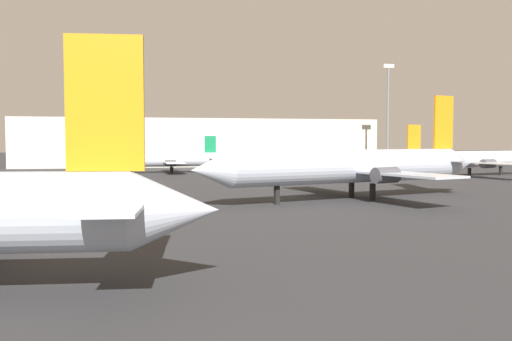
# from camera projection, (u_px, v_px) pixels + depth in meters

# --- Properties ---
(airplane_on_taxiway) EXTENTS (36.13, 25.40, 11.62)m
(airplane_on_taxiway) POSITION_uv_depth(u_px,v_px,m) (353.00, 166.00, 57.51)
(airplane_on_taxiway) COLOR #B2BCCC
(airplane_on_taxiway) RESTS_ON ground_plane
(airplane_far_left) EXTENTS (32.69, 25.82, 9.00)m
(airplane_far_left) POSITION_uv_depth(u_px,v_px,m) (466.00, 159.00, 95.04)
(airplane_far_left) COLOR white
(airplane_far_left) RESTS_ON ground_plane
(airplane_far_right) EXTENTS (24.93, 17.44, 7.32)m
(airplane_far_right) POSITION_uv_depth(u_px,v_px,m) (168.00, 160.00, 105.77)
(airplane_far_right) COLOR silver
(airplane_far_right) RESTS_ON ground_plane
(light_mast_right) EXTENTS (2.40, 0.50, 23.42)m
(light_mast_right) POSITION_uv_depth(u_px,v_px,m) (388.00, 111.00, 120.13)
(light_mast_right) COLOR slate
(light_mast_right) RESTS_ON ground_plane
(terminal_building) EXTENTS (88.92, 22.64, 11.79)m
(terminal_building) POSITION_uv_depth(u_px,v_px,m) (199.00, 142.00, 139.77)
(terminal_building) COLOR beige
(terminal_building) RESTS_ON ground_plane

